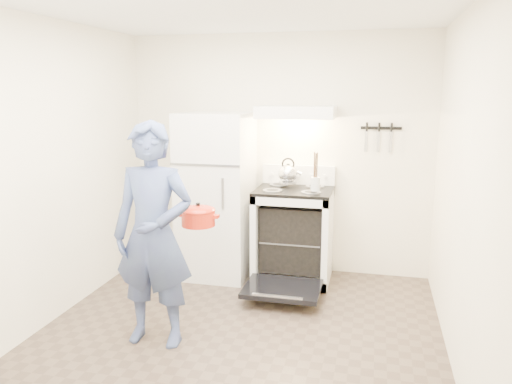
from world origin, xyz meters
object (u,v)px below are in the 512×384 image
stove_body (293,236)px  tea_kettle (288,173)px  dutch_oven (198,218)px  person (153,235)px  refrigerator (217,195)px

stove_body → tea_kettle: 0.65m
stove_body → dutch_oven: 1.42m
tea_kettle → dutch_oven: (-0.49, -1.31, -0.18)m
person → dutch_oven: 0.41m
tea_kettle → person: size_ratio=0.17×
person → dutch_oven: bearing=51.4°
refrigerator → dutch_oven: refrigerator is taller
refrigerator → stove_body: size_ratio=1.85×
refrigerator → person: bearing=-90.3°
tea_kettle → refrigerator: bearing=-170.7°
refrigerator → dutch_oven: bearing=-78.9°
stove_body → person: (-0.82, -1.54, 0.40)m
person → tea_kettle: bearing=64.2°
tea_kettle → person: bearing=-114.3°
refrigerator → dutch_oven: 1.22m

